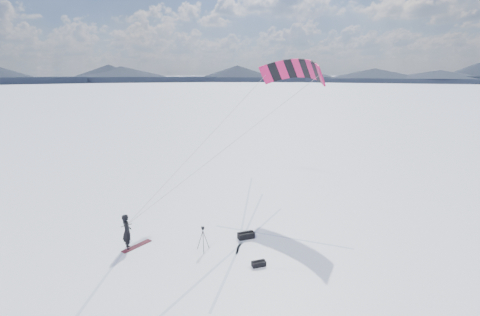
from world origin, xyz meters
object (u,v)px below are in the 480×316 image
snowboard (137,246)px  gear_bag_a (246,235)px  snowkiter (128,248)px  gear_bag_b (259,264)px  tripod (203,235)px

snowboard → gear_bag_a: gear_bag_a is taller
snowkiter → snowboard: bearing=-90.7°
snowkiter → gear_bag_b: (4.83, -4.47, 0.12)m
snowkiter → gear_bag_a: snowkiter is taller
gear_bag_a → gear_bag_b: size_ratio=1.35×
gear_bag_b → snowboard: bearing=144.8°
snowboard → snowkiter: bearing=157.6°
snowkiter → snowboard: 0.42m
snowboard → gear_bag_a: (5.24, -1.86, 0.15)m
snowboard → tripod: bearing=-59.6°
snowkiter → gear_bag_a: (5.66, -1.85, 0.17)m
tripod → gear_bag_a: 2.55m
gear_bag_a → tripod: bearing=-169.7°
snowkiter → snowboard: (0.42, 0.01, 0.02)m
tripod → snowkiter: bearing=138.0°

